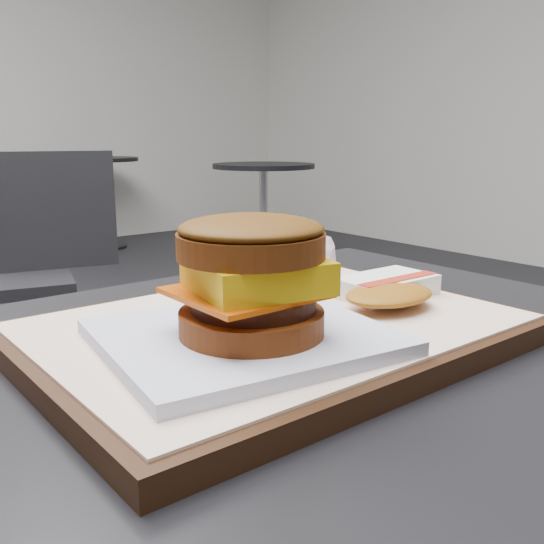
{
  "coord_description": "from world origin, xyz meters",
  "views": [
    {
      "loc": [
        -0.24,
        -0.32,
        0.93
      ],
      "look_at": [
        0.03,
        0.02,
        0.83
      ],
      "focal_mm": 40.0,
      "sensor_mm": 36.0,
      "label": 1
    }
  ],
  "objects_px": {
    "breakfast_sandwich": "(249,292)",
    "serving_tray": "(274,331)",
    "crumpled_wrapper": "(276,255)",
    "hash_brown": "(387,290)",
    "neighbor_chair": "(23,264)"
  },
  "relations": [
    {
      "from": "serving_tray",
      "to": "crumpled_wrapper",
      "type": "distance_m",
      "value": 0.13
    },
    {
      "from": "serving_tray",
      "to": "hash_brown",
      "type": "height_order",
      "value": "hash_brown"
    },
    {
      "from": "hash_brown",
      "to": "breakfast_sandwich",
      "type": "bearing_deg",
      "value": -173.77
    },
    {
      "from": "crumpled_wrapper",
      "to": "breakfast_sandwich",
      "type": "bearing_deg",
      "value": -135.03
    },
    {
      "from": "crumpled_wrapper",
      "to": "neighbor_chair",
      "type": "bearing_deg",
      "value": 82.09
    },
    {
      "from": "breakfast_sandwich",
      "to": "serving_tray",
      "type": "bearing_deg",
      "value": 35.72
    },
    {
      "from": "hash_brown",
      "to": "neighbor_chair",
      "type": "height_order",
      "value": "neighbor_chair"
    },
    {
      "from": "hash_brown",
      "to": "crumpled_wrapper",
      "type": "height_order",
      "value": "crumpled_wrapper"
    },
    {
      "from": "serving_tray",
      "to": "hash_brown",
      "type": "bearing_deg",
      "value": -10.14
    },
    {
      "from": "breakfast_sandwich",
      "to": "hash_brown",
      "type": "distance_m",
      "value": 0.17
    },
    {
      "from": "crumpled_wrapper",
      "to": "neighbor_chair",
      "type": "relative_size",
      "value": 0.15
    },
    {
      "from": "hash_brown",
      "to": "neighbor_chair",
      "type": "distance_m",
      "value": 1.76
    },
    {
      "from": "breakfast_sandwich",
      "to": "crumpled_wrapper",
      "type": "bearing_deg",
      "value": 44.97
    },
    {
      "from": "serving_tray",
      "to": "hash_brown",
      "type": "relative_size",
      "value": 3.18
    },
    {
      "from": "serving_tray",
      "to": "crumpled_wrapper",
      "type": "relative_size",
      "value": 2.89
    }
  ]
}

